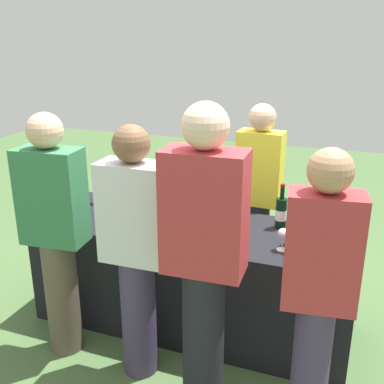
{
  "coord_description": "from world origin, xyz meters",
  "views": [
    {
      "loc": [
        1.02,
        -2.76,
        2.04
      ],
      "look_at": [
        0.0,
        0.0,
        1.02
      ],
      "focal_mm": 42.72,
      "sensor_mm": 36.0,
      "label": 1
    }
  ],
  "objects_px": {
    "wine_glass_2": "(173,221)",
    "guest_3": "(318,289)",
    "wine_glass_0": "(107,206)",
    "wine_glass_4": "(283,234)",
    "ice_bucket": "(308,232)",
    "wine_bottle_4": "(235,208)",
    "wine_glass_1": "(119,210)",
    "wine_bottle_1": "(112,191)",
    "wine_bottle_6": "(315,221)",
    "server_pouring": "(259,193)",
    "guest_2": "(204,256)",
    "guest_0": "(55,230)",
    "wine_bottle_5": "(281,213)",
    "wine_bottle_0": "(100,189)",
    "wine_glass_3": "(227,230)",
    "wine_bottle_2": "(142,196)",
    "guest_1": "(136,248)",
    "wine_bottle_3": "(157,198)",
    "menu_board": "(147,213)"
  },
  "relations": [
    {
      "from": "guest_1",
      "to": "wine_bottle_5",
      "type": "bearing_deg",
      "value": 46.8
    },
    {
      "from": "wine_bottle_6",
      "to": "guest_3",
      "type": "distance_m",
      "value": 0.85
    },
    {
      "from": "wine_glass_0",
      "to": "guest_3",
      "type": "distance_m",
      "value": 1.66
    },
    {
      "from": "wine_bottle_0",
      "to": "wine_glass_3",
      "type": "height_order",
      "value": "wine_bottle_0"
    },
    {
      "from": "server_pouring",
      "to": "wine_glass_1",
      "type": "bearing_deg",
      "value": 43.91
    },
    {
      "from": "wine_bottle_3",
      "to": "ice_bucket",
      "type": "distance_m",
      "value": 1.16
    },
    {
      "from": "wine_bottle_4",
      "to": "wine_glass_1",
      "type": "bearing_deg",
      "value": -158.9
    },
    {
      "from": "wine_bottle_3",
      "to": "wine_glass_4",
      "type": "bearing_deg",
      "value": -17.89
    },
    {
      "from": "ice_bucket",
      "to": "guest_1",
      "type": "distance_m",
      "value": 1.06
    },
    {
      "from": "wine_glass_0",
      "to": "wine_glass_2",
      "type": "distance_m",
      "value": 0.54
    },
    {
      "from": "guest_1",
      "to": "wine_bottle_2",
      "type": "bearing_deg",
      "value": 112.7
    },
    {
      "from": "wine_glass_1",
      "to": "menu_board",
      "type": "relative_size",
      "value": 0.17
    },
    {
      "from": "wine_glass_1",
      "to": "guest_1",
      "type": "bearing_deg",
      "value": -51.56
    },
    {
      "from": "wine_glass_0",
      "to": "guest_2",
      "type": "distance_m",
      "value": 1.14
    },
    {
      "from": "wine_bottle_5",
      "to": "wine_glass_0",
      "type": "bearing_deg",
      "value": -166.6
    },
    {
      "from": "wine_bottle_1",
      "to": "wine_bottle_6",
      "type": "bearing_deg",
      "value": -2.18
    },
    {
      "from": "wine_bottle_3",
      "to": "wine_bottle_2",
      "type": "bearing_deg",
      "value": -173.32
    },
    {
      "from": "wine_bottle_4",
      "to": "guest_1",
      "type": "relative_size",
      "value": 0.19
    },
    {
      "from": "wine_glass_2",
      "to": "wine_glass_3",
      "type": "relative_size",
      "value": 0.97
    },
    {
      "from": "wine_glass_2",
      "to": "ice_bucket",
      "type": "xyz_separation_m",
      "value": [
        0.87,
        0.08,
        0.02
      ]
    },
    {
      "from": "wine_bottle_0",
      "to": "wine_glass_4",
      "type": "height_order",
      "value": "wine_bottle_0"
    },
    {
      "from": "wine_bottle_1",
      "to": "wine_glass_1",
      "type": "bearing_deg",
      "value": -53.13
    },
    {
      "from": "wine_glass_2",
      "to": "guest_2",
      "type": "xyz_separation_m",
      "value": [
        0.41,
        -0.57,
        0.09
      ]
    },
    {
      "from": "guest_0",
      "to": "wine_bottle_5",
      "type": "bearing_deg",
      "value": 25.82
    },
    {
      "from": "wine_glass_1",
      "to": "wine_glass_4",
      "type": "bearing_deg",
      "value": -1.72
    },
    {
      "from": "wine_bottle_5",
      "to": "ice_bucket",
      "type": "height_order",
      "value": "wine_bottle_5"
    },
    {
      "from": "guest_2",
      "to": "wine_bottle_3",
      "type": "bearing_deg",
      "value": 124.83
    },
    {
      "from": "wine_glass_1",
      "to": "server_pouring",
      "type": "bearing_deg",
      "value": 41.31
    },
    {
      "from": "wine_bottle_5",
      "to": "server_pouring",
      "type": "bearing_deg",
      "value": 120.36
    },
    {
      "from": "guest_3",
      "to": "wine_bottle_1",
      "type": "bearing_deg",
      "value": 144.02
    },
    {
      "from": "wine_glass_0",
      "to": "wine_bottle_4",
      "type": "bearing_deg",
      "value": 17.01
    },
    {
      "from": "ice_bucket",
      "to": "guest_1",
      "type": "bearing_deg",
      "value": -150.56
    },
    {
      "from": "wine_bottle_3",
      "to": "ice_bucket",
      "type": "height_order",
      "value": "wine_bottle_3"
    },
    {
      "from": "wine_glass_1",
      "to": "ice_bucket",
      "type": "xyz_separation_m",
      "value": [
        1.3,
        0.05,
        0.01
      ]
    },
    {
      "from": "wine_bottle_1",
      "to": "ice_bucket",
      "type": "distance_m",
      "value": 1.56
    },
    {
      "from": "wine_glass_4",
      "to": "guest_2",
      "type": "xyz_separation_m",
      "value": [
        -0.32,
        -0.57,
        0.07
      ]
    },
    {
      "from": "wine_glass_0",
      "to": "wine_glass_4",
      "type": "height_order",
      "value": "wine_glass_4"
    },
    {
      "from": "wine_glass_1",
      "to": "wine_bottle_1",
      "type": "bearing_deg",
      "value": 126.87
    },
    {
      "from": "wine_bottle_6",
      "to": "server_pouring",
      "type": "bearing_deg",
      "value": 135.11
    },
    {
      "from": "wine_glass_3",
      "to": "wine_bottle_1",
      "type": "bearing_deg",
      "value": 160.02
    },
    {
      "from": "wine_bottle_4",
      "to": "wine_bottle_3",
      "type": "bearing_deg",
      "value": -179.0
    },
    {
      "from": "wine_bottle_2",
      "to": "guest_3",
      "type": "xyz_separation_m",
      "value": [
        1.38,
        -0.86,
        -0.03
      ]
    },
    {
      "from": "wine_bottle_1",
      "to": "wine_glass_1",
      "type": "xyz_separation_m",
      "value": [
        0.23,
        -0.31,
        -0.01
      ]
    },
    {
      "from": "wine_glass_2",
      "to": "guest_3",
      "type": "relative_size",
      "value": 0.08
    },
    {
      "from": "guest_2",
      "to": "server_pouring",
      "type": "bearing_deg",
      "value": 87.82
    },
    {
      "from": "wine_bottle_2",
      "to": "wine_glass_1",
      "type": "distance_m",
      "value": 0.27
    },
    {
      "from": "wine_bottle_3",
      "to": "wine_glass_1",
      "type": "xyz_separation_m",
      "value": [
        -0.17,
        -0.28,
        -0.01
      ]
    },
    {
      "from": "guest_0",
      "to": "guest_2",
      "type": "distance_m",
      "value": 1.05
    },
    {
      "from": "wine_glass_0",
      "to": "wine_glass_4",
      "type": "distance_m",
      "value": 1.27
    },
    {
      "from": "wine_bottle_3",
      "to": "wine_glass_3",
      "type": "height_order",
      "value": "wine_bottle_3"
    }
  ]
}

